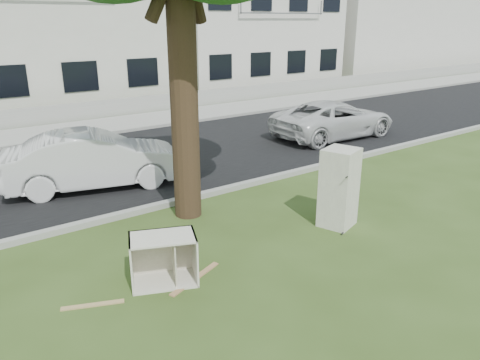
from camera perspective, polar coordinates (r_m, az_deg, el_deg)
ground at (r=8.56m, az=2.17°, el=-7.41°), size 120.00×120.00×0.00m
road at (r=13.46m, az=-13.81°, el=2.04°), size 120.00×7.00×0.01m
kerb_near at (r=10.42m, az=-6.18°, el=-2.53°), size 120.00×0.18×0.12m
kerb_far at (r=16.71m, az=-18.57°, el=4.84°), size 120.00×0.18×0.12m
sidewalk at (r=18.06m, az=-20.02°, el=5.70°), size 120.00×2.80×0.01m
low_wall at (r=19.51m, az=-21.52°, el=7.49°), size 120.00×0.15×0.70m
townhouse_center at (r=23.98m, az=-25.80°, el=17.03°), size 11.22×8.16×7.44m
townhouse_right at (r=28.87m, az=-0.58°, el=18.24°), size 10.20×8.16×6.84m
filler_right at (r=39.03m, az=16.76°, el=17.35°), size 16.00×9.00×6.40m
fridge at (r=9.11m, az=11.97°, el=-0.93°), size 0.78×0.75×1.53m
cabinet at (r=7.23m, az=-9.30°, el=-9.52°), size 1.14×0.94×0.76m
plank_a at (r=7.42m, az=-5.49°, el=-11.86°), size 1.09×0.51×0.02m
plank_b at (r=7.10m, az=-17.50°, el=-14.32°), size 0.83×0.40×0.02m
plank_c at (r=8.62m, az=-10.77°, el=-7.47°), size 0.47×0.75×0.02m
car_center at (r=11.54m, az=-17.27°, el=2.39°), size 4.33×2.43×1.35m
car_right at (r=16.21m, az=11.40°, el=7.29°), size 4.52×2.21×1.24m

